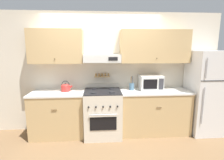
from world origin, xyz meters
TOP-DOWN VIEW (x-y plane):
  - ground_plane at (0.00, 0.00)m, footprint 16.00×16.00m
  - wall_back at (0.08, 0.59)m, footprint 5.20×0.46m
  - counter_left at (-0.92, 0.32)m, footprint 1.09×0.63m
  - counter_right at (1.10, 0.32)m, footprint 1.45×0.63m
  - stove_range at (0.00, 0.27)m, footprint 0.74×0.73m
  - refrigerator at (2.21, 0.27)m, footprint 0.73×0.71m
  - tea_kettle at (-0.76, 0.41)m, footprint 0.24×0.18m
  - microwave at (1.03, 0.43)m, footprint 0.47×0.37m
  - utensil_crock at (0.62, 0.41)m, footprint 0.10×0.10m

SIDE VIEW (x-z plane):
  - ground_plane at x=0.00m, z-range 0.00..0.00m
  - counter_right at x=1.10m, z-range 0.00..0.92m
  - counter_left at x=-0.92m, z-range 0.00..0.92m
  - stove_range at x=0.00m, z-range -0.04..0.99m
  - refrigerator at x=2.21m, z-range 0.00..1.75m
  - utensil_crock at x=0.62m, z-range 0.85..1.15m
  - tea_kettle at x=-0.76m, z-range 0.89..1.11m
  - microwave at x=1.03m, z-range 0.92..1.23m
  - wall_back at x=0.08m, z-range 0.19..2.74m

